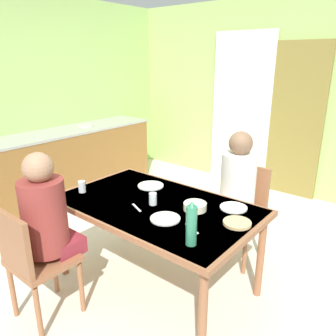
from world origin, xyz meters
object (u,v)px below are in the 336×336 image
Objects in this scene: kitchen_counter at (65,164)px; person_near_diner at (46,214)px; chair_far_diner at (242,207)px; serving_bowl_center at (195,206)px; person_far_diner at (237,182)px; dining_table at (156,211)px; chair_near_diner at (33,259)px; water_bottle_green_near at (191,224)px.

person_near_diner is at bearing -36.64° from kitchen_counter.
chair_far_diner is 0.77m from serving_bowl_center.
serving_bowl_center is at bearing 86.85° from person_far_diner.
dining_table is at bearing -16.33° from kitchen_counter.
chair_near_diner and chair_far_diner have the same top height.
water_bottle_green_near reaches higher than chair_near_diner.
person_near_diner is (0.00, 0.14, 0.28)m from chair_near_diner.
person_near_diner is 2.72× the size of water_bottle_green_near.
serving_bowl_center is (0.30, 0.10, 0.09)m from dining_table.
dining_table is 0.80m from person_near_diner.
chair_far_diner is 0.31m from person_far_diner.
person_near_diner is (-0.72, -1.51, 0.28)m from chair_far_diner.
dining_table is at bearing 60.48° from person_near_diner.
serving_bowl_center is (2.46, -0.53, 0.30)m from kitchen_counter.
person_near_diner is 1.55m from person_far_diner.
chair_far_diner is 5.12× the size of serving_bowl_center.
chair_far_diner is at bearing 100.99° from water_bottle_green_near.
kitchen_counter is 3.43× the size of person_near_diner.
chair_near_diner is 1.13× the size of person_far_diner.
kitchen_counter is 2.52m from person_far_diner.
kitchen_counter reaches higher than chair_far_diner.
person_far_diner is at bearing 1.20° from kitchen_counter.
person_near_diner reaches higher than chair_near_diner.
person_near_diner is at bearing -119.52° from dining_table.
serving_bowl_center is at bearing 121.83° from water_bottle_green_near.
dining_table is at bearing 150.95° from water_bottle_green_near.
person_far_diner is at bearing 102.46° from water_bottle_green_near.
serving_bowl_center is at bearing 18.87° from dining_table.
kitchen_counter is at bearing 167.76° from serving_bowl_center.
chair_far_diner is at bearing 64.62° from person_near_diner.
kitchen_counter is 3.43× the size of person_far_diner.
chair_near_diner is at bearing -39.37° from kitchen_counter.
chair_near_diner is 3.07× the size of water_bottle_green_near.
water_bottle_green_near is at bearing -58.17° from serving_bowl_center.
serving_bowl_center is at bearing -12.24° from kitchen_counter.
person_far_diner is at bearing 64.50° from dining_table.
chair_far_diner is 1.70m from person_near_diner.
person_far_diner is (0.72, 1.51, 0.28)m from chair_near_diner.
person_near_diner reaches higher than water_bottle_green_near.
person_far_diner reaches higher than kitchen_counter.
water_bottle_green_near is at bearing 29.05° from chair_near_diner.
person_near_diner is at bearing 64.62° from chair_far_diner.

